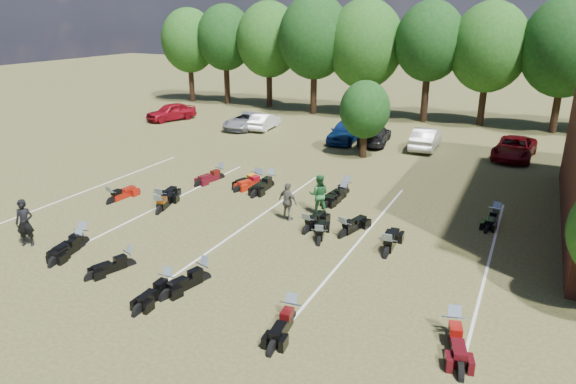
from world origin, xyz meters
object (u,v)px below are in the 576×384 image
Objects in this scene: person_green at (319,194)px; person_black at (25,223)px; motorcycle_7 at (112,203)px; motorcycle_14 at (220,179)px; car_0 at (171,112)px; car_4 at (345,131)px; motorcycle_3 at (203,280)px; motorcycle_0 at (80,248)px; person_grey at (288,202)px.

person_black is at bearing 22.63° from person_green.
motorcycle_7 is at bearing 67.65° from person_black.
motorcycle_14 reaches higher than motorcycle_7.
car_4 is (16.38, -0.87, 0.02)m from car_0.
person_green is at bearing -78.53° from car_4.
motorcycle_3 is 0.99× the size of motorcycle_7.
car_4 is at bearing 70.52° from motorcycle_0.
motorcycle_14 is (13.05, -12.32, -0.75)m from car_0.
car_4 reaches higher than car_0.
person_black is (-5.42, -22.30, 0.21)m from car_4.
car_0 reaches higher than motorcycle_0.
person_grey is at bearing 34.19° from person_green.
person_green reaches higher than motorcycle_7.
car_0 is at bearing 86.94° from person_black.
person_black is 0.93× the size of motorcycle_0.
motorcycle_3 is 11.76m from motorcycle_14.
car_4 is at bearing -94.27° from person_green.
person_black is at bearing 56.36° from person_grey.
car_0 is 16.40m from car_4.
motorcycle_0 is 5.19m from motorcycle_7.
car_0 reaches higher than motorcycle_14.
car_4 reaches higher than motorcycle_3.
motorcycle_14 is at bearing -22.59° from car_0.
car_4 is 15.56m from person_grey.
person_green is 0.86× the size of motorcycle_14.
person_black is at bearing -172.15° from motorcycle_0.
car_0 is 25.06m from person_green.
car_0 is 29.43m from motorcycle_3.
person_green is 0.92× the size of motorcycle_0.
car_4 is 11.95m from motorcycle_14.
person_green is 10.48m from motorcycle_0.
car_0 is 20.80m from motorcycle_7.
car_4 is at bearing -105.26° from motorcycle_7.
car_0 is 25.11m from person_grey.
car_0 is at bearing 109.44° from motorcycle_0.
motorcycle_3 is at bearing -29.05° from car_0.
car_4 is 2.14× the size of motorcycle_0.
person_black is at bearing -88.67° from motorcycle_14.
person_grey is 0.84× the size of motorcycle_0.
person_green is (9.21, 8.31, -0.01)m from person_black.
motorcycle_0 is at bearing -77.86° from motorcycle_14.
person_black reaches higher than motorcycle_0.
motorcycle_7 is (-9.76, -3.13, -0.96)m from person_green.
person_green is 10.29m from motorcycle_7.
motorcycle_0 is 10.15m from motorcycle_14.
motorcycle_14 is at bearing -39.08° from person_green.
car_4 is 2.34× the size of person_green.
car_0 is at bearing 173.28° from car_4.
person_black reaches higher than motorcycle_14.
motorcycle_14 is at bearing 79.23° from motorcycle_0.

